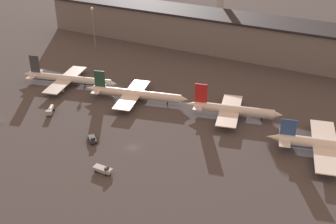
{
  "coord_description": "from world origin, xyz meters",
  "views": [
    {
      "loc": [
        69.89,
        -106.2,
        83.08
      ],
      "look_at": [
        3.96,
        19.76,
        6.0
      ],
      "focal_mm": 45.0,
      "sensor_mm": 36.0,
      "label": 1
    }
  ],
  "objects_px": {
    "airplane_0": "(68,79)",
    "airplane_1": "(135,94)",
    "airplane_3": "(329,145)",
    "service_vehicle_0": "(103,169)",
    "airplane_2": "(232,110)",
    "service_vehicle_3": "(50,110)",
    "service_vehicle_2": "(92,139)"
  },
  "relations": [
    {
      "from": "airplane_0",
      "to": "airplane_1",
      "type": "xyz_separation_m",
      "value": [
        36.13,
        0.73,
        0.06
      ]
    },
    {
      "from": "airplane_1",
      "to": "airplane_3",
      "type": "height_order",
      "value": "airplane_1"
    },
    {
      "from": "airplane_0",
      "to": "service_vehicle_0",
      "type": "relative_size",
      "value": 7.19
    },
    {
      "from": "airplane_2",
      "to": "airplane_3",
      "type": "relative_size",
      "value": 0.91
    },
    {
      "from": "airplane_0",
      "to": "service_vehicle_3",
      "type": "distance_m",
      "value": 27.97
    },
    {
      "from": "airplane_2",
      "to": "service_vehicle_2",
      "type": "bearing_deg",
      "value": -146.66
    },
    {
      "from": "airplane_1",
      "to": "service_vehicle_3",
      "type": "height_order",
      "value": "airplane_1"
    },
    {
      "from": "service_vehicle_0",
      "to": "airplane_1",
      "type": "bearing_deg",
      "value": 110.37
    },
    {
      "from": "service_vehicle_2",
      "to": "service_vehicle_3",
      "type": "relative_size",
      "value": 0.82
    },
    {
      "from": "airplane_2",
      "to": "airplane_3",
      "type": "distance_m",
      "value": 39.96
    },
    {
      "from": "airplane_0",
      "to": "airplane_1",
      "type": "relative_size",
      "value": 1.02
    },
    {
      "from": "service_vehicle_0",
      "to": "service_vehicle_2",
      "type": "relative_size",
      "value": 1.19
    },
    {
      "from": "airplane_3",
      "to": "service_vehicle_2",
      "type": "distance_m",
      "value": 83.98
    },
    {
      "from": "airplane_2",
      "to": "service_vehicle_0",
      "type": "xyz_separation_m",
      "value": [
        -24.48,
        -55.01,
        -1.98
      ]
    },
    {
      "from": "airplane_2",
      "to": "service_vehicle_3",
      "type": "relative_size",
      "value": 5.85
    },
    {
      "from": "airplane_1",
      "to": "service_vehicle_3",
      "type": "relative_size",
      "value": 6.87
    },
    {
      "from": "service_vehicle_2",
      "to": "airplane_1",
      "type": "bearing_deg",
      "value": 137.02
    },
    {
      "from": "airplane_0",
      "to": "service_vehicle_3",
      "type": "xyz_separation_m",
      "value": [
        11.37,
        -25.51,
        -1.46
      ]
    },
    {
      "from": "airplane_2",
      "to": "service_vehicle_3",
      "type": "height_order",
      "value": "airplane_2"
    },
    {
      "from": "airplane_0",
      "to": "service_vehicle_2",
      "type": "height_order",
      "value": "airplane_0"
    },
    {
      "from": "airplane_3",
      "to": "airplane_2",
      "type": "bearing_deg",
      "value": 152.75
    },
    {
      "from": "service_vehicle_2",
      "to": "service_vehicle_0",
      "type": "bearing_deg",
      "value": -2.2
    },
    {
      "from": "service_vehicle_2",
      "to": "service_vehicle_3",
      "type": "distance_m",
      "value": 29.99
    },
    {
      "from": "service_vehicle_2",
      "to": "airplane_0",
      "type": "bearing_deg",
      "value": 179.76
    },
    {
      "from": "airplane_1",
      "to": "airplane_2",
      "type": "xyz_separation_m",
      "value": [
        42.42,
        5.56,
        0.13
      ]
    },
    {
      "from": "airplane_0",
      "to": "airplane_3",
      "type": "xyz_separation_m",
      "value": [
        117.37,
        -3.17,
        0.4
      ]
    },
    {
      "from": "airplane_1",
      "to": "service_vehicle_0",
      "type": "height_order",
      "value": "airplane_1"
    },
    {
      "from": "airplane_0",
      "to": "service_vehicle_0",
      "type": "xyz_separation_m",
      "value": [
        54.07,
        -48.72,
        -1.79
      ]
    },
    {
      "from": "service_vehicle_2",
      "to": "service_vehicle_3",
      "type": "xyz_separation_m",
      "value": [
        -28.39,
        9.65,
        0.43
      ]
    },
    {
      "from": "airplane_3",
      "to": "service_vehicle_2",
      "type": "bearing_deg",
      "value": -171.16
    },
    {
      "from": "airplane_2",
      "to": "airplane_3",
      "type": "bearing_deg",
      "value": -27.25
    },
    {
      "from": "airplane_2",
      "to": "airplane_0",
      "type": "bearing_deg",
      "value": 171.02
    }
  ]
}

